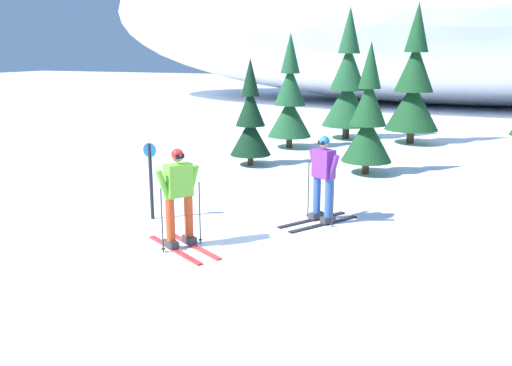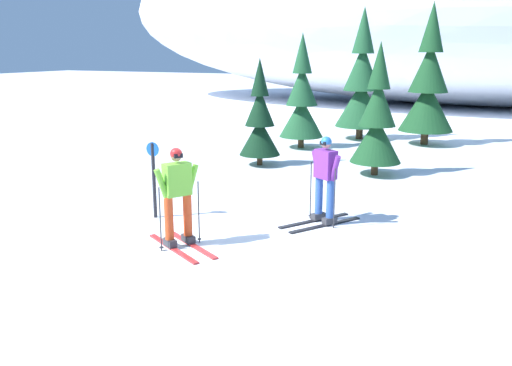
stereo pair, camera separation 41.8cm
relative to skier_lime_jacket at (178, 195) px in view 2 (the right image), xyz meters
The scene contains 10 objects.
ground_plane 1.57m from the skier_lime_jacket, 50.51° to the left, with size 120.00×120.00×0.00m, color white.
skier_lime_jacket is the anchor object (origin of this frame).
skier_purple_jacket 2.92m from the skier_lime_jacket, 50.13° to the left, with size 1.27×1.65×1.69m.
pine_tree_far_left 6.88m from the skier_lime_jacket, 102.41° to the left, with size 1.18×1.18×3.05m.
pine_tree_left 10.04m from the skier_lime_jacket, 97.83° to the left, with size 1.48×1.48×3.83m.
pine_tree_center_left 12.63m from the skier_lime_jacket, 90.00° to the left, with size 1.85×1.85×4.78m.
pine_tree_center 7.08m from the skier_lime_jacket, 74.84° to the left, with size 1.35×1.35×3.49m.
pine_tree_center_right 12.63m from the skier_lime_jacket, 79.04° to the left, with size 1.88×1.88×4.86m.
snow_ridge_background 28.94m from the skier_lime_jacket, 83.19° to the left, with size 47.00×19.70×11.61m, color white.
trail_marker_post 1.77m from the skier_lime_jacket, 137.69° to the left, with size 0.28×0.07×1.52m.
Camera 2 is at (4.03, -8.51, 3.28)m, focal length 38.32 mm.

